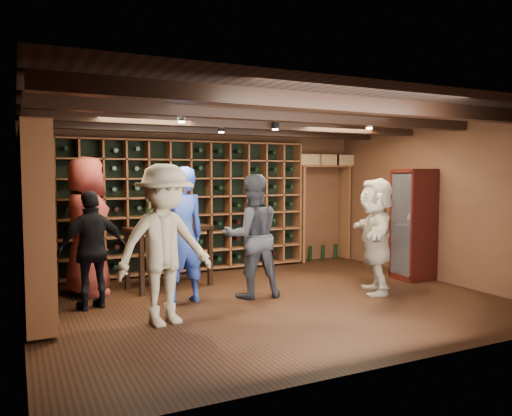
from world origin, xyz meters
name	(u,v)px	position (x,y,z in m)	size (l,w,h in m)	color
ground	(269,300)	(0.00, 0.00, 0.00)	(6.00, 6.00, 0.00)	black
room_shell	(268,120)	(0.00, 0.05, 2.42)	(6.00, 6.00, 6.00)	#512F1C
wine_rack_back	(179,206)	(-0.52, 2.33, 1.15)	(4.65, 0.30, 2.20)	brown
wine_rack_left	(35,219)	(-2.83, 0.82, 1.15)	(0.30, 2.65, 2.20)	brown
crate_shelf	(324,181)	(2.41, 2.32, 1.57)	(1.20, 0.32, 2.07)	brown
display_cabinet	(413,227)	(2.71, 0.20, 0.86)	(0.55, 0.50, 1.75)	black
man_blue_shirt	(182,235)	(-1.09, 0.40, 0.90)	(0.66, 0.43, 1.80)	navy
man_grey_suit	(252,236)	(-0.12, 0.29, 0.85)	(0.82, 0.64, 1.70)	black
guest_red_floral	(87,226)	(-2.14, 1.41, 0.97)	(0.95, 0.62, 1.95)	maroon
guest_woman_black	(93,250)	(-2.18, 0.63, 0.75)	(0.88, 0.37, 1.50)	black
guest_khaki	(165,245)	(-1.54, -0.42, 0.91)	(1.17, 0.67, 1.82)	#7F7157
guest_beige	(376,236)	(1.59, -0.25, 0.82)	(1.52, 0.49, 1.64)	gray
tasting_table	(169,234)	(-0.99, 1.35, 0.81)	(1.31, 0.84, 1.20)	black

